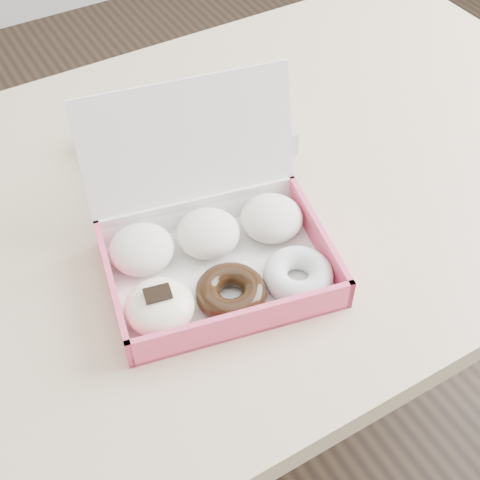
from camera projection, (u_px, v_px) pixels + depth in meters
ground at (254, 413)px, 1.56m from camera, size 4.00×4.00×0.00m
table at (261, 207)px, 1.06m from camera, size 1.20×0.80×0.75m
donut_box at (213, 249)px, 0.85m from camera, size 0.33×0.31×0.20m
newspapers at (193, 139)px, 1.02m from camera, size 0.27×0.22×0.04m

